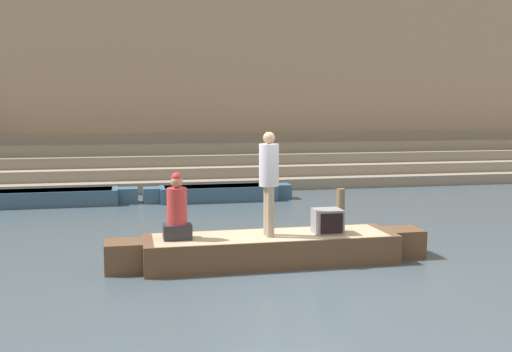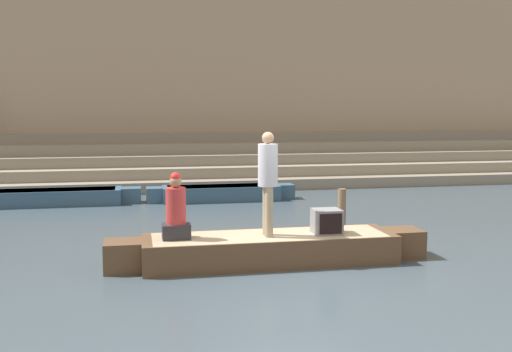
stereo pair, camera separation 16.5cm
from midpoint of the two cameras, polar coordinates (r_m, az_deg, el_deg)
The scene contains 10 objects.
ground_plane at distance 10.39m, azimuth 2.80°, elevation -8.57°, with size 120.00×120.00×0.00m, color #3D4C56.
ghat_steps at distance 21.45m, azimuth -5.14°, elevation 1.00°, with size 36.00×3.60×1.78m.
back_wall at distance 23.29m, azimuth -5.82°, elevation 9.82°, with size 34.20×1.28×8.18m.
rowboat_main at distance 10.54m, azimuth 0.93°, elevation -6.86°, with size 5.63×1.31×0.50m.
person_standing at distance 10.24m, azimuth 0.78°, elevation -0.00°, with size 0.34×0.34×1.80m.
person_rowing at distance 10.18m, azimuth -7.99°, elevation -3.43°, with size 0.47×0.37×1.13m.
tv_set at distance 10.63m, azimuth 6.39°, elevation -4.31°, with size 0.48×0.47×0.43m.
moored_boat_shore at distance 17.66m, azimuth -19.70°, elevation -1.92°, with size 5.06×1.03×0.43m.
moored_boat_distant at distance 17.58m, azimuth -3.88°, elevation -1.59°, with size 4.33×1.03×0.43m.
mooring_post at distance 13.31m, azimuth 7.70°, elevation -3.21°, with size 0.18×0.18×0.94m, color brown.
Camera 1 is at (-2.69, -9.68, 2.70)m, focal length 42.00 mm.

